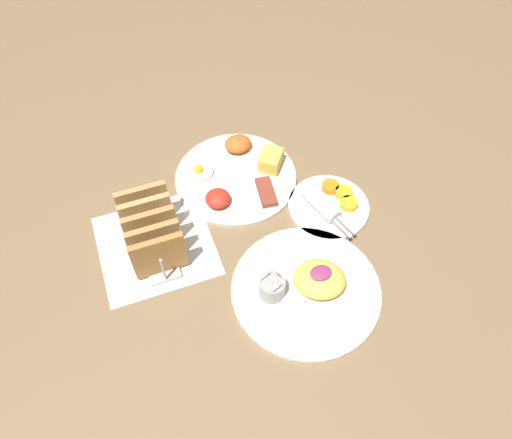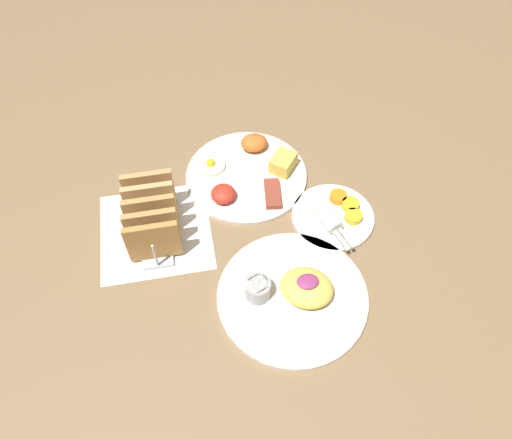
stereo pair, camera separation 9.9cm
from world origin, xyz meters
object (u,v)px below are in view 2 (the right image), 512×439
plate_breakfast (248,173)px  plate_condiments (332,214)px  plate_foreground (293,293)px  toast_rack (152,216)px

plate_breakfast → plate_condiments: plate_breakfast is taller
plate_breakfast → plate_condiments: size_ratio=1.42×
plate_foreground → toast_rack: bearing=140.8°
plate_breakfast → plate_condiments: (0.15, -0.14, -0.00)m
plate_condiments → plate_foreground: size_ratio=0.67×
plate_breakfast → plate_foreground: (0.03, -0.31, 0.00)m
plate_condiments → plate_foreground: (-0.12, -0.17, 0.00)m
plate_breakfast → toast_rack: size_ratio=1.47×
plate_condiments → toast_rack: toast_rack is taller
plate_breakfast → toast_rack: 0.24m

